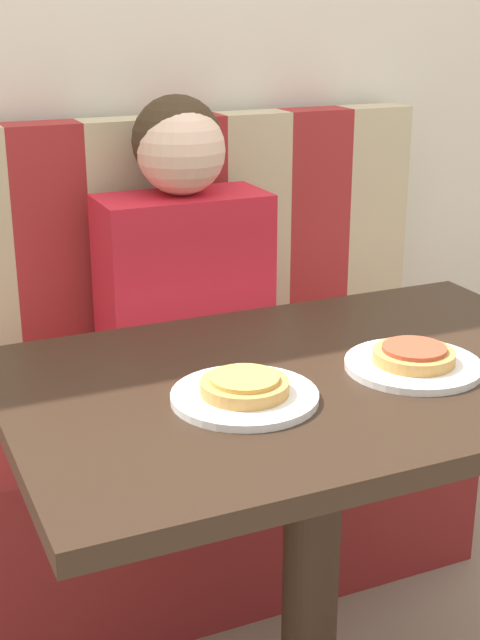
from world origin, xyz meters
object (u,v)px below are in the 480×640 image
Objects in this scene: plate_left at (245,396)px; pizza_left at (245,385)px; plate_right at (413,365)px; pizza_right at (414,355)px; person at (183,257)px.

plate_left is 1.67× the size of pizza_left.
pizza_right is at bearing 180.00° from plate_right.
pizza_right is at bearing 0.00° from plate_left.
pizza_right is (0.15, -0.67, -0.01)m from person.
pizza_right is at bearing 0.00° from pizza_left.
pizza_right is at bearing -77.25° from person.
pizza_left is (0.00, 0.00, 0.02)m from plate_left.
person reaches higher than plate_right.
pizza_right is (-0.00, 0.00, 0.02)m from plate_right.
pizza_left is at bearing 0.00° from plate_left.
pizza_left and pizza_right have the same top height.
plate_right is 0.30m from pizza_left.
plate_left is 0.02m from pizza_left.
plate_left is at bearing -102.75° from person.
plate_left is 0.30m from pizza_right.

